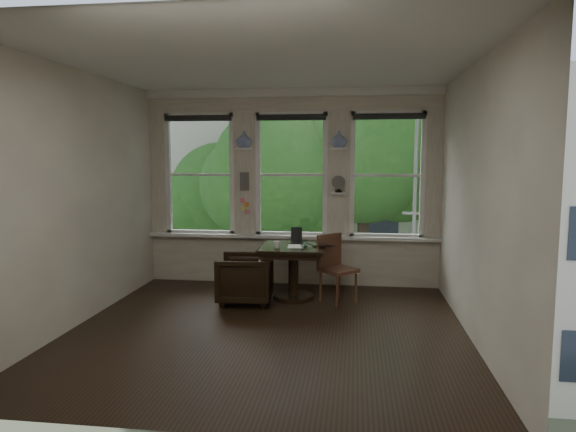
# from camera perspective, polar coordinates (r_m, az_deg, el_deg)

# --- Properties ---
(ground) EXTENTS (4.50, 4.50, 0.00)m
(ground) POSITION_cam_1_polar(r_m,az_deg,el_deg) (6.04, -2.30, -12.55)
(ground) COLOR black
(ground) RESTS_ON ground
(ceiling) EXTENTS (4.50, 4.50, 0.00)m
(ceiling) POSITION_cam_1_polar(r_m,az_deg,el_deg) (5.79, -2.44, 16.74)
(ceiling) COLOR silver
(ceiling) RESTS_ON ground
(wall_back) EXTENTS (4.50, 0.00, 4.50)m
(wall_back) POSITION_cam_1_polar(r_m,az_deg,el_deg) (7.94, 0.41, 3.15)
(wall_back) COLOR silver
(wall_back) RESTS_ON ground
(wall_front) EXTENTS (4.50, 0.00, 4.50)m
(wall_front) POSITION_cam_1_polar(r_m,az_deg,el_deg) (3.54, -8.61, -1.29)
(wall_front) COLOR silver
(wall_front) RESTS_ON ground
(wall_left) EXTENTS (0.00, 4.50, 4.50)m
(wall_left) POSITION_cam_1_polar(r_m,az_deg,el_deg) (6.49, -22.34, 1.87)
(wall_left) COLOR silver
(wall_left) RESTS_ON ground
(wall_right) EXTENTS (0.00, 4.50, 4.50)m
(wall_right) POSITION_cam_1_polar(r_m,az_deg,el_deg) (5.78, 20.20, 1.43)
(wall_right) COLOR silver
(wall_right) RESTS_ON ground
(window_left) EXTENTS (1.10, 0.12, 1.90)m
(window_left) POSITION_cam_1_polar(r_m,az_deg,el_deg) (8.24, -9.68, 4.57)
(window_left) COLOR white
(window_left) RESTS_ON ground
(window_center) EXTENTS (1.10, 0.12, 1.90)m
(window_center) POSITION_cam_1_polar(r_m,az_deg,el_deg) (7.93, 0.41, 4.59)
(window_center) COLOR white
(window_center) RESTS_ON ground
(window_right) EXTENTS (1.10, 0.12, 1.90)m
(window_right) POSITION_cam_1_polar(r_m,az_deg,el_deg) (7.88, 10.96, 4.46)
(window_right) COLOR white
(window_right) RESTS_ON ground
(shelf_left) EXTENTS (0.26, 0.16, 0.03)m
(shelf_left) POSITION_cam_1_polar(r_m,az_deg,el_deg) (7.95, -4.91, 7.46)
(shelf_left) COLOR white
(shelf_left) RESTS_ON ground
(shelf_right) EXTENTS (0.26, 0.16, 0.03)m
(shelf_right) POSITION_cam_1_polar(r_m,az_deg,el_deg) (7.77, 5.68, 7.47)
(shelf_right) COLOR white
(shelf_right) RESTS_ON ground
(intercom) EXTENTS (0.14, 0.06, 0.28)m
(intercom) POSITION_cam_1_polar(r_m,az_deg,el_deg) (7.99, -4.83, 3.86)
(intercom) COLOR #59544F
(intercom) RESTS_ON ground
(sticky_notes) EXTENTS (0.16, 0.01, 0.24)m
(sticky_notes) POSITION_cam_1_polar(r_m,az_deg,el_deg) (8.02, -4.80, 1.37)
(sticky_notes) COLOR pink
(sticky_notes) RESTS_ON ground
(desk_fan) EXTENTS (0.20, 0.20, 0.24)m
(desk_fan) POSITION_cam_1_polar(r_m,az_deg,el_deg) (7.76, 5.63, 3.26)
(desk_fan) COLOR #59544F
(desk_fan) RESTS_ON ground
(vase_left) EXTENTS (0.24, 0.24, 0.25)m
(vase_left) POSITION_cam_1_polar(r_m,az_deg,el_deg) (7.95, -4.92, 8.46)
(vase_left) COLOR silver
(vase_left) RESTS_ON shelf_left
(vase_right) EXTENTS (0.24, 0.24, 0.25)m
(vase_right) POSITION_cam_1_polar(r_m,az_deg,el_deg) (7.77, 5.69, 8.49)
(vase_right) COLOR silver
(vase_right) RESTS_ON shelf_right
(table) EXTENTS (0.90, 0.90, 0.75)m
(table) POSITION_cam_1_polar(r_m,az_deg,el_deg) (7.19, 0.60, -6.29)
(table) COLOR black
(table) RESTS_ON ground
(armchair_left) EXTENTS (0.78, 0.76, 0.66)m
(armchair_left) POSITION_cam_1_polar(r_m,az_deg,el_deg) (7.04, -4.83, -6.96)
(armchair_left) COLOR black
(armchair_left) RESTS_ON ground
(cushion_red) EXTENTS (0.45, 0.45, 0.06)m
(cushion_red) POSITION_cam_1_polar(r_m,az_deg,el_deg) (7.02, -4.84, -6.01)
(cushion_red) COLOR maroon
(cushion_red) RESTS_ON armchair_left
(side_chair_right) EXTENTS (0.59, 0.59, 0.92)m
(side_chair_right) POSITION_cam_1_polar(r_m,az_deg,el_deg) (7.03, 5.61, -5.91)
(side_chair_right) COLOR #432517
(side_chair_right) RESTS_ON ground
(laptop) EXTENTS (0.43, 0.39, 0.03)m
(laptop) POSITION_cam_1_polar(r_m,az_deg,el_deg) (6.99, 3.53, -3.42)
(laptop) COLOR black
(laptop) RESTS_ON table
(mug) EXTENTS (0.11, 0.11, 0.10)m
(mug) POSITION_cam_1_polar(r_m,az_deg,el_deg) (6.94, -1.25, -3.20)
(mug) COLOR white
(mug) RESTS_ON table
(drinking_glass) EXTENTS (0.13, 0.13, 0.09)m
(drinking_glass) POSITION_cam_1_polar(r_m,az_deg,el_deg) (6.97, 1.84, -3.18)
(drinking_glass) COLOR white
(drinking_glass) RESTS_ON table
(tablet) EXTENTS (0.17, 0.10, 0.22)m
(tablet) POSITION_cam_1_polar(r_m,az_deg,el_deg) (7.40, 0.94, -2.09)
(tablet) COLOR black
(tablet) RESTS_ON table
(papers) EXTENTS (0.25, 0.32, 0.00)m
(papers) POSITION_cam_1_polar(r_m,az_deg,el_deg) (7.08, 0.88, -3.37)
(papers) COLOR silver
(papers) RESTS_ON table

